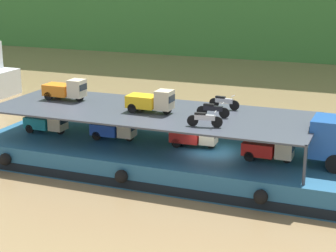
{
  "coord_description": "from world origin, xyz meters",
  "views": [
    {
      "loc": [
        8.7,
        -28.83,
        11.45
      ],
      "look_at": [
        -2.69,
        0.0,
        2.7
      ],
      "focal_mm": 58.87,
      "sensor_mm": 36.0,
      "label": 1
    }
  ],
  "objects_px": {
    "mini_truck_lower_aft": "(114,129)",
    "motorcycle_upper_centre": "(213,110)",
    "cargo_barge": "(211,163)",
    "motorcycle_upper_port": "(204,119)",
    "mini_truck_upper_stern": "(66,89)",
    "mini_truck_upper_mid": "(151,101)",
    "mini_truck_lower_mid": "(195,135)",
    "motorcycle_upper_stbd": "(224,102)",
    "mini_truck_lower_fore": "(269,148)",
    "mini_truck_lower_stern": "(47,122)"
  },
  "relations": [
    {
      "from": "mini_truck_lower_mid",
      "to": "motorcycle_upper_stbd",
      "type": "xyz_separation_m",
      "value": [
        1.22,
        1.69,
        1.74
      ]
    },
    {
      "from": "mini_truck_upper_stern",
      "to": "cargo_barge",
      "type": "bearing_deg",
      "value": -3.93
    },
    {
      "from": "mini_truck_lower_aft",
      "to": "motorcycle_upper_port",
      "type": "distance_m",
      "value": 6.9
    },
    {
      "from": "mini_truck_upper_mid",
      "to": "mini_truck_upper_stern",
      "type": "bearing_deg",
      "value": 171.4
    },
    {
      "from": "mini_truck_lower_mid",
      "to": "motorcycle_upper_port",
      "type": "xyz_separation_m",
      "value": [
        1.35,
        -2.46,
        1.74
      ]
    },
    {
      "from": "cargo_barge",
      "to": "mini_truck_lower_aft",
      "type": "xyz_separation_m",
      "value": [
        -6.17,
        -0.04,
        1.44
      ]
    },
    {
      "from": "mini_truck_lower_stern",
      "to": "motorcycle_upper_stbd",
      "type": "height_order",
      "value": "motorcycle_upper_stbd"
    },
    {
      "from": "motorcycle_upper_port",
      "to": "motorcycle_upper_stbd",
      "type": "distance_m",
      "value": 4.15
    },
    {
      "from": "motorcycle_upper_port",
      "to": "mini_truck_upper_stern",
      "type": "bearing_deg",
      "value": 164.94
    },
    {
      "from": "mini_truck_lower_fore",
      "to": "motorcycle_upper_port",
      "type": "distance_m",
      "value": 3.98
    },
    {
      "from": "motorcycle_upper_stbd",
      "to": "motorcycle_upper_centre",
      "type": "bearing_deg",
      "value": -91.62
    },
    {
      "from": "mini_truck_lower_stern",
      "to": "motorcycle_upper_port",
      "type": "bearing_deg",
      "value": -9.11
    },
    {
      "from": "motorcycle_upper_centre",
      "to": "mini_truck_lower_fore",
      "type": "bearing_deg",
      "value": -7.87
    },
    {
      "from": "mini_truck_lower_stern",
      "to": "mini_truck_lower_fore",
      "type": "height_order",
      "value": "same"
    },
    {
      "from": "mini_truck_lower_aft",
      "to": "motorcycle_upper_stbd",
      "type": "xyz_separation_m",
      "value": [
        6.24,
        2.14,
        1.74
      ]
    },
    {
      "from": "mini_truck_lower_aft",
      "to": "motorcycle_upper_stbd",
      "type": "height_order",
      "value": "motorcycle_upper_stbd"
    },
    {
      "from": "cargo_barge",
      "to": "motorcycle_upper_stbd",
      "type": "distance_m",
      "value": 3.82
    },
    {
      "from": "motorcycle_upper_port",
      "to": "mini_truck_upper_mid",
      "type": "bearing_deg",
      "value": 155.12
    },
    {
      "from": "cargo_barge",
      "to": "motorcycle_upper_centre",
      "type": "height_order",
      "value": "motorcycle_upper_centre"
    },
    {
      "from": "mini_truck_lower_aft",
      "to": "cargo_barge",
      "type": "bearing_deg",
      "value": 0.38
    },
    {
      "from": "cargo_barge",
      "to": "mini_truck_lower_fore",
      "type": "height_order",
      "value": "mini_truck_lower_fore"
    },
    {
      "from": "mini_truck_upper_stern",
      "to": "motorcycle_upper_centre",
      "type": "height_order",
      "value": "mini_truck_upper_stern"
    },
    {
      "from": "mini_truck_lower_fore",
      "to": "mini_truck_upper_stern",
      "type": "bearing_deg",
      "value": 175.19
    },
    {
      "from": "cargo_barge",
      "to": "mini_truck_upper_mid",
      "type": "height_order",
      "value": "mini_truck_upper_mid"
    },
    {
      "from": "mini_truck_upper_mid",
      "to": "motorcycle_upper_stbd",
      "type": "xyz_separation_m",
      "value": [
        3.7,
        2.38,
        -0.26
      ]
    },
    {
      "from": "mini_truck_lower_mid",
      "to": "motorcycle_upper_port",
      "type": "distance_m",
      "value": 3.3
    },
    {
      "from": "mini_truck_upper_stern",
      "to": "mini_truck_upper_mid",
      "type": "distance_m",
      "value": 6.4
    },
    {
      "from": "mini_truck_lower_aft",
      "to": "motorcycle_upper_stbd",
      "type": "relative_size",
      "value": 1.45
    },
    {
      "from": "mini_truck_lower_mid",
      "to": "mini_truck_upper_mid",
      "type": "height_order",
      "value": "mini_truck_upper_mid"
    },
    {
      "from": "mini_truck_lower_stern",
      "to": "mini_truck_lower_mid",
      "type": "bearing_deg",
      "value": 4.07
    },
    {
      "from": "mini_truck_lower_stern",
      "to": "motorcycle_upper_centre",
      "type": "height_order",
      "value": "motorcycle_upper_centre"
    },
    {
      "from": "mini_truck_lower_mid",
      "to": "mini_truck_lower_fore",
      "type": "bearing_deg",
      "value": -10.68
    },
    {
      "from": "mini_truck_lower_aft",
      "to": "mini_truck_lower_mid",
      "type": "bearing_deg",
      "value": 5.21
    },
    {
      "from": "mini_truck_lower_fore",
      "to": "motorcycle_upper_stbd",
      "type": "relative_size",
      "value": 1.45
    },
    {
      "from": "mini_truck_lower_fore",
      "to": "motorcycle_upper_port",
      "type": "xyz_separation_m",
      "value": [
        -3.19,
        -1.61,
        1.74
      ]
    },
    {
      "from": "cargo_barge",
      "to": "motorcycle_upper_centre",
      "type": "bearing_deg",
      "value": 64.76
    },
    {
      "from": "mini_truck_upper_stern",
      "to": "mini_truck_upper_mid",
      "type": "relative_size",
      "value": 1.0
    },
    {
      "from": "motorcycle_upper_port",
      "to": "motorcycle_upper_stbd",
      "type": "xyz_separation_m",
      "value": [
        -0.13,
        4.15,
        0.0
      ]
    },
    {
      "from": "mini_truck_upper_mid",
      "to": "motorcycle_upper_port",
      "type": "distance_m",
      "value": 4.22
    },
    {
      "from": "motorcycle_upper_stbd",
      "to": "mini_truck_lower_aft",
      "type": "bearing_deg",
      "value": -161.05
    },
    {
      "from": "mini_truck_lower_aft",
      "to": "motorcycle_upper_centre",
      "type": "distance_m",
      "value": 6.43
    },
    {
      "from": "mini_truck_lower_mid",
      "to": "motorcycle_upper_stbd",
      "type": "relative_size",
      "value": 1.46
    },
    {
      "from": "mini_truck_lower_mid",
      "to": "cargo_barge",
      "type": "bearing_deg",
      "value": -19.88
    },
    {
      "from": "motorcycle_upper_stbd",
      "to": "mini_truck_lower_mid",
      "type": "bearing_deg",
      "value": -125.97
    },
    {
      "from": "mini_truck_lower_mid",
      "to": "motorcycle_upper_stbd",
      "type": "distance_m",
      "value": 2.72
    },
    {
      "from": "mini_truck_upper_stern",
      "to": "mini_truck_lower_fore",
      "type": "bearing_deg",
      "value": -4.81
    },
    {
      "from": "mini_truck_lower_aft",
      "to": "motorcycle_upper_centre",
      "type": "bearing_deg",
      "value": 0.64
    },
    {
      "from": "cargo_barge",
      "to": "mini_truck_lower_mid",
      "type": "height_order",
      "value": "mini_truck_lower_mid"
    },
    {
      "from": "mini_truck_lower_stern",
      "to": "motorcycle_upper_centre",
      "type": "distance_m",
      "value": 11.01
    },
    {
      "from": "motorcycle_upper_stbd",
      "to": "cargo_barge",
      "type": "bearing_deg",
      "value": -91.95
    }
  ]
}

